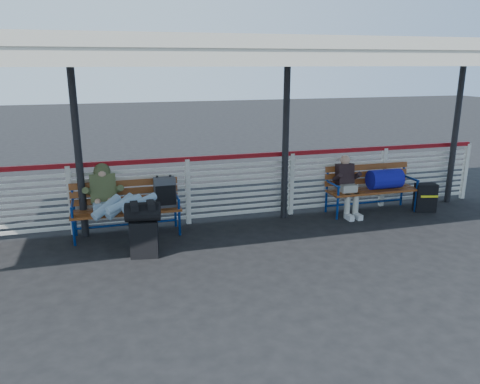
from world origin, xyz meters
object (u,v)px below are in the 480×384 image
object	(u,v)px
bench_right	(379,181)
traveler_man	(117,201)
luggage_stack	(144,227)
bench_left	(141,199)
companion_person	(347,185)
suitcase_side	(425,198)

from	to	relation	value
bench_right	traveler_man	distance (m)	4.98
luggage_stack	bench_left	xyz separation A→B (m)	(0.04, 1.03, 0.15)
traveler_man	bench_right	bearing A→B (deg)	3.96
bench_left	traveler_man	size ratio (longest dim) A/B	1.12
traveler_man	companion_person	size ratio (longest dim) A/B	1.40
bench_right	companion_person	xyz separation A→B (m)	(-0.70, -0.03, -0.02)
bench_right	bench_left	bearing A→B (deg)	179.85
bench_left	suitcase_side	distance (m)	5.50
traveler_man	companion_person	xyz separation A→B (m)	(4.27, 0.32, -0.12)
bench_left	companion_person	distance (m)	3.88
bench_left	bench_right	size ratio (longest dim) A/B	1.00
bench_left	companion_person	bearing A→B (deg)	-0.60
bench_left	bench_right	xyz separation A→B (m)	(4.57, -0.01, 0.00)
luggage_stack	suitcase_side	xyz separation A→B (m)	(5.52, 0.75, -0.18)
luggage_stack	traveler_man	xyz separation A→B (m)	(-0.35, 0.67, 0.25)
luggage_stack	bench_left	bearing A→B (deg)	97.32
bench_left	traveler_man	distance (m)	0.54
companion_person	bench_right	bearing A→B (deg)	2.35
bench_right	suitcase_side	xyz separation A→B (m)	(0.90, -0.26, -0.33)
bench_left	traveler_man	world-z (taller)	traveler_man
luggage_stack	traveler_man	world-z (taller)	traveler_man
bench_right	suitcase_side	distance (m)	1.00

